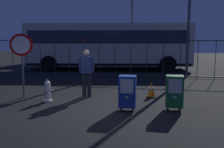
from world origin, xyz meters
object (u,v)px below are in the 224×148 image
fire_hydrant (48,91)px  bus_near (109,44)px  newspaper_box_secondary (174,91)px  stop_sign (22,52)px  traffic_cone (152,90)px  bus_far (105,43)px  newspaper_box_primary (127,91)px  street_light_near_right (132,13)px  pedestrian (86,70)px

fire_hydrant → bus_near: (0.46, 8.69, 1.36)m
newspaper_box_secondary → stop_sign: size_ratio=0.46×
traffic_cone → bus_far: bearing=108.5°
bus_far → traffic_cone: bearing=-73.7°
fire_hydrant → newspaper_box_secondary: 4.05m
newspaper_box_primary → bus_far: (-3.47, 14.14, 1.14)m
bus_far → newspaper_box_secondary: bearing=-73.2°
newspaper_box_secondary → bus_far: 14.75m
fire_hydrant → bus_far: 13.63m
newspaper_box_secondary → stop_sign: 5.22m
newspaper_box_secondary → bus_far: (-4.80, 13.90, 1.14)m
newspaper_box_secondary → street_light_near_right: size_ratio=0.16×
newspaper_box_primary → traffic_cone: 1.95m
traffic_cone → bus_near: bearing=111.2°
traffic_cone → street_light_near_right: 8.83m
newspaper_box_secondary → bus_far: bus_far is taller
newspaper_box_primary → bus_far: bearing=103.8°
newspaper_box_primary → bus_near: bearing=103.6°
newspaper_box_primary → street_light_near_right: street_light_near_right is taller
bus_near → newspaper_box_primary: bearing=-84.6°
street_light_near_right → bus_far: bearing=121.6°
bus_far → fire_hydrant: bearing=-89.0°
newspaper_box_secondary → traffic_cone: 1.73m
bus_far → stop_sign: bearing=-93.4°
pedestrian → street_light_near_right: bearing=84.3°
newspaper_box_primary → bus_far: size_ratio=0.10×
newspaper_box_primary → newspaper_box_secondary: 1.35m
street_light_near_right → stop_sign: bearing=-108.5°
traffic_cone → bus_far: (-4.14, 12.34, 1.45)m
stop_sign → bus_far: (0.28, 13.20, 0.11)m
newspaper_box_primary → newspaper_box_secondary: (1.33, 0.24, 0.00)m
stop_sign → bus_far: bus_far is taller
pedestrian → bus_far: 12.82m
stop_sign → bus_far: size_ratio=0.21×
newspaper_box_primary → bus_far: bus_far is taller
bus_far → street_light_near_right: (2.69, -4.36, 2.04)m
pedestrian → street_light_near_right: size_ratio=0.26×
bus_near → bus_far: bearing=96.0°
fire_hydrant → pedestrian: pedestrian is taller
fire_hydrant → stop_sign: size_ratio=0.33×
newspaper_box_primary → bus_near: bus_near is taller
bus_near → street_light_near_right: 2.55m
stop_sign → traffic_cone: size_ratio=4.21×
stop_sign → traffic_cone: stop_sign is taller
pedestrian → bus_far: bearing=98.3°
newspaper_box_primary → stop_sign: size_ratio=0.46×
fire_hydrant → bus_far: bearing=93.2°
newspaper_box_primary → traffic_cone: bearing=69.7°
fire_hydrant → newspaper_box_primary: 2.78m
traffic_cone → bus_near: bus_near is taller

